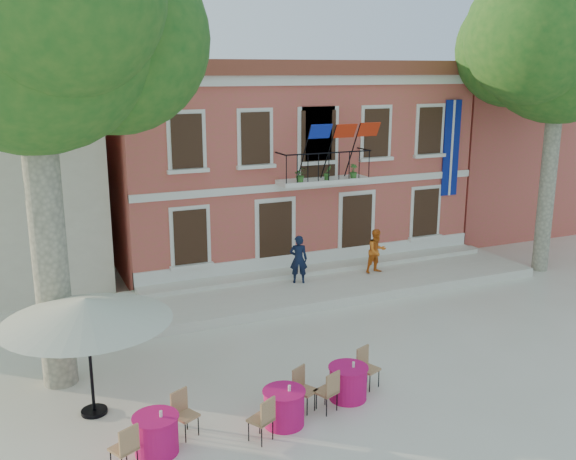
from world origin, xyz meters
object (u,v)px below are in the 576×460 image
Objects in this scene: cafe_table_1 at (348,381)px; plane_tree_west at (28,25)px; cafe_table_2 at (156,433)px; pedestrian_orange at (377,251)px; plane_tree_east at (562,43)px; patio_umbrella at (86,310)px; cafe_table_0 at (284,406)px; pedestrian_navy at (299,259)px.

plane_tree_west is at bearing 149.61° from cafe_table_1.
cafe_table_1 is 1.02× the size of cafe_table_2.
plane_tree_east is at bearing -17.63° from pedestrian_orange.
plane_tree_west is 17.12m from plane_tree_east.
plane_tree_west is 6.00m from patio_umbrella.
plane_tree_west is 1.01× the size of plane_tree_east.
cafe_table_0 is at bearing -43.22° from plane_tree_west.
pedestrian_navy reaches higher than cafe_table_1.
patio_umbrella reaches higher than cafe_table_2.
pedestrian_orange reaches higher than cafe_table_2.
plane_tree_east is 5.70× the size of cafe_table_2.
cafe_table_2 is (1.44, -3.78, -7.64)m from plane_tree_west.
plane_tree_west is 5.75× the size of cafe_table_2.
cafe_table_2 is at bearing -147.57° from pedestrian_orange.
patio_umbrella reaches higher than pedestrian_orange.
cafe_table_1 is (-4.93, -6.91, -0.65)m from pedestrian_orange.
pedestrian_orange is at bearing 37.98° from cafe_table_2.
plane_tree_east reaches higher than cafe_table_0.
cafe_table_0 is (-6.68, -7.33, -0.65)m from pedestrian_orange.
plane_tree_west is at bearing 110.83° from cafe_table_2.
pedestrian_orange reaches higher than cafe_table_1.
patio_umbrella is 1.87× the size of cafe_table_0.
cafe_table_2 is at bearing 71.48° from pedestrian_navy.
patio_umbrella is (-16.45, -3.94, -5.69)m from plane_tree_east.
plane_tree_east is 16.14m from cafe_table_0.
plane_tree_east is at bearing 13.48° from patio_umbrella.
pedestrian_navy is 1.05× the size of pedestrian_orange.
cafe_table_0 is at bearing 85.66° from pedestrian_navy.
cafe_table_0 and cafe_table_2 have the same top height.
plane_tree_west is 13.30m from pedestrian_orange.
plane_tree_east reaches higher than cafe_table_1.
patio_umbrella reaches higher than cafe_table_0.
cafe_table_1 is (-11.15, -5.58, -7.63)m from plane_tree_east.
plane_tree_west is 3.11× the size of patio_umbrella.
pedestrian_orange is 9.94m from cafe_table_0.
pedestrian_navy is (-9.16, 1.42, -6.94)m from plane_tree_east.
cafe_table_1 and cafe_table_2 have the same top height.
plane_tree_east is 6.72× the size of pedestrian_navy.
cafe_table_2 is at bearing 178.76° from cafe_table_0.
pedestrian_navy is at bearing 49.10° from cafe_table_2.
cafe_table_1 is at bearing -17.17° from patio_umbrella.
cafe_table_2 is at bearing -65.47° from patio_umbrella.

